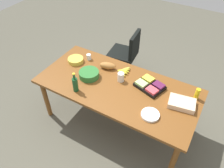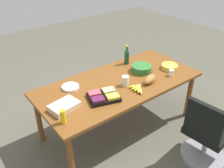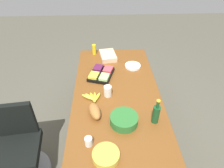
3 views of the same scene
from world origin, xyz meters
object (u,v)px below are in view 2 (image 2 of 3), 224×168
object	(u,v)px
sheet_cake	(64,106)
salad_bowl	(141,68)
paper_cup	(171,73)
fruit_platter	(103,96)
chip_bowl	(170,67)
wine_bottle	(127,57)
office_chair	(206,137)
conference_table	(119,87)
mustard_bottle	(63,117)
bread_loaf	(150,79)
mayo_jar	(125,81)
banana_bunch	(137,88)
paper_plate_stack	(70,87)

from	to	relation	value
sheet_cake	salad_bowl	distance (m)	1.30
paper_cup	fruit_platter	bearing A→B (deg)	-6.12
salad_bowl	sheet_cake	bearing A→B (deg)	5.49
paper_cup	chip_bowl	world-z (taller)	paper_cup
wine_bottle	chip_bowl	xyz separation A→B (m)	(-0.39, 0.50, -0.08)
office_chair	conference_table	bearing A→B (deg)	-67.86
mustard_bottle	bread_loaf	world-z (taller)	mustard_bottle
conference_table	wine_bottle	xyz separation A→B (m)	(-0.43, -0.36, 0.18)
office_chair	mayo_jar	size ratio (longest dim) A/B	6.97
fruit_platter	wine_bottle	size ratio (longest dim) A/B	1.47
conference_table	office_chair	bearing A→B (deg)	112.14
wine_bottle	chip_bowl	distance (m)	0.64
paper_cup	mayo_jar	bearing A→B (deg)	-16.02
banana_bunch	office_chair	bearing A→B (deg)	115.34
sheet_cake	bread_loaf	world-z (taller)	bread_loaf
chip_bowl	mayo_jar	xyz separation A→B (m)	(0.81, -0.04, 0.03)
paper_cup	mayo_jar	world-z (taller)	mayo_jar
chip_bowl	paper_plate_stack	bearing A→B (deg)	-16.26
banana_bunch	paper_plate_stack	bearing A→B (deg)	-40.22
conference_table	chip_bowl	world-z (taller)	chip_bowl
office_chair	mustard_bottle	world-z (taller)	mustard_bottle
fruit_platter	chip_bowl	distance (m)	1.21
wine_bottle	bread_loaf	world-z (taller)	wine_bottle
conference_table	wine_bottle	distance (m)	0.59
fruit_platter	mustard_bottle	bearing A→B (deg)	10.25
fruit_platter	wine_bottle	world-z (taller)	wine_bottle
paper_cup	chip_bowl	bearing A→B (deg)	-132.26
banana_bunch	salad_bowl	world-z (taller)	salad_bowl
office_chair	salad_bowl	bearing A→B (deg)	-89.23
banana_bunch	salad_bowl	distance (m)	0.50
banana_bunch	sheet_cake	world-z (taller)	sheet_cake
fruit_platter	bread_loaf	world-z (taller)	bread_loaf
conference_table	office_chair	world-z (taller)	office_chair
wine_bottle	mayo_jar	world-z (taller)	wine_bottle
mustard_bottle	banana_bunch	bearing A→B (deg)	-179.71
sheet_cake	mayo_jar	distance (m)	0.87
paper_cup	wine_bottle	world-z (taller)	wine_bottle
fruit_platter	sheet_cake	distance (m)	0.48
bread_loaf	mustard_bottle	bearing A→B (deg)	1.75
chip_bowl	mayo_jar	distance (m)	0.81
banana_bunch	sheet_cake	size ratio (longest dim) A/B	0.75
office_chair	chip_bowl	size ratio (longest dim) A/B	3.90
paper_cup	banana_bunch	bearing A→B (deg)	-1.25
conference_table	bread_loaf	distance (m)	0.42
wine_bottle	bread_loaf	xyz separation A→B (m)	(0.12, 0.61, -0.06)
fruit_platter	salad_bowl	distance (m)	0.86
paper_cup	chip_bowl	xyz separation A→B (m)	(-0.14, -0.15, -0.01)
office_chair	paper_cup	world-z (taller)	office_chair
paper_cup	sheet_cake	xyz separation A→B (m)	(1.53, -0.22, -0.01)
paper_cup	sheet_cake	size ratio (longest dim) A/B	0.28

